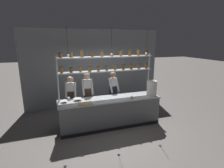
{
  "coord_description": "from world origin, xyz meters",
  "views": [
    {
      "loc": [
        -1.62,
        -4.96,
        2.69
      ],
      "look_at": [
        0.13,
        0.2,
        1.33
      ],
      "focal_mm": 28.0,
      "sensor_mm": 36.0,
      "label": 1
    }
  ],
  "objects": [
    {
      "name": "ground_plane",
      "position": [
        0.0,
        0.0,
        0.0
      ],
      "size": [
        40.0,
        40.0,
        0.0
      ],
      "primitive_type": "plane",
      "color": "slate"
    },
    {
      "name": "serving_cup_front",
      "position": [
        0.61,
        -0.28,
        0.97
      ],
      "size": [
        0.08,
        0.08,
        0.09
      ],
      "color": "#B2B7BC",
      "rests_on": "prep_counter"
    },
    {
      "name": "serving_cup_by_board",
      "position": [
        -1.25,
        0.26,
        0.97
      ],
      "size": [
        0.07,
        0.07,
        0.09
      ],
      "color": "silver",
      "rests_on": "prep_counter"
    },
    {
      "name": "prep_bowl_near_left",
      "position": [
        -1.0,
        0.14,
        0.95
      ],
      "size": [
        0.25,
        0.25,
        0.07
      ],
      "color": "silver",
      "rests_on": "prep_counter"
    },
    {
      "name": "prep_counter",
      "position": [
        0.0,
        -0.0,
        0.46
      ],
      "size": [
        3.21,
        0.76,
        0.92
      ],
      "color": "slate",
      "rests_on": "ground_plane"
    },
    {
      "name": "prep_bowl_center_front",
      "position": [
        -1.4,
        0.09,
        0.95
      ],
      "size": [
        0.2,
        0.2,
        0.05
      ],
      "color": "white",
      "rests_on": "prep_counter"
    },
    {
      "name": "chef_right",
      "position": [
        0.35,
        0.73,
        0.93
      ],
      "size": [
        0.41,
        0.34,
        1.63
      ],
      "rotation": [
        0.0,
        0.0,
        0.29
      ],
      "color": "black",
      "rests_on": "ground_plane"
    },
    {
      "name": "container_stack",
      "position": [
        1.39,
        -0.14,
        1.17
      ],
      "size": [
        0.34,
        0.34,
        0.5
      ],
      "color": "white",
      "rests_on": "prep_counter"
    },
    {
      "name": "spice_shelf_unit",
      "position": [
        0.01,
        0.33,
        1.93
      ],
      "size": [
        3.1,
        0.28,
        2.41
      ],
      "color": "#B7BABF",
      "rests_on": "ground_plane"
    },
    {
      "name": "chef_left",
      "position": [
        -1.13,
        0.7,
        0.89
      ],
      "size": [
        0.4,
        0.32,
        1.57
      ],
      "rotation": [
        0.0,
        0.0,
        -0.2
      ],
      "color": "black",
      "rests_on": "ground_plane"
    },
    {
      "name": "back_wall",
      "position": [
        0.0,
        2.07,
        1.57
      ],
      "size": [
        5.61,
        0.12,
        3.13
      ],
      "primitive_type": "cube",
      "color": "gray",
      "rests_on": "ground_plane"
    },
    {
      "name": "pendant_light_row",
      "position": [
        0.01,
        0.0,
        2.34
      ],
      "size": [
        2.5,
        0.07,
        0.82
      ],
      "color": "black"
    },
    {
      "name": "chef_center",
      "position": [
        -0.6,
        0.62,
        0.96
      ],
      "size": [
        0.36,
        0.29,
        1.67
      ],
      "rotation": [
        0.0,
        0.0,
        -0.02
      ],
      "color": "black",
      "rests_on": "ground_plane"
    },
    {
      "name": "cutting_board",
      "position": [
        -0.83,
        -0.25,
        0.93
      ],
      "size": [
        0.4,
        0.26,
        0.02
      ],
      "color": "#A88456",
      "rests_on": "prep_counter"
    }
  ]
}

